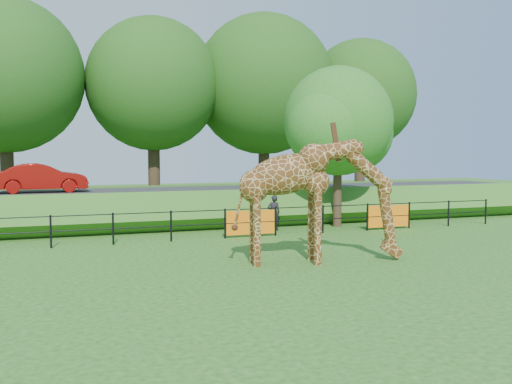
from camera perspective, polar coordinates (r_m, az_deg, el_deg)
ground at (r=12.88m, az=-0.87°, el=-10.18°), size 90.00×90.00×0.00m
giraffe at (r=16.32m, az=6.41°, el=-0.88°), size 5.05×1.82×3.55m
perimeter_fence at (r=20.37m, az=-8.49°, el=-3.39°), size 28.07×0.10×1.10m
embankment at (r=27.70m, az=-11.75°, el=-1.27°), size 40.00×9.00×1.30m
road at (r=26.16m, az=-11.27°, el=-0.01°), size 40.00×5.00×0.12m
car_red at (r=26.25m, az=-20.66°, el=1.32°), size 3.85×1.49×1.25m
visitor at (r=22.99m, az=1.80°, el=-2.09°), size 0.56×0.41×1.43m
tree_east at (r=24.46m, az=8.36°, el=6.60°), size 5.40×4.71×6.76m
bg_tree_line at (r=34.54m, az=-10.45°, el=10.65°), size 37.30×8.80×11.82m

